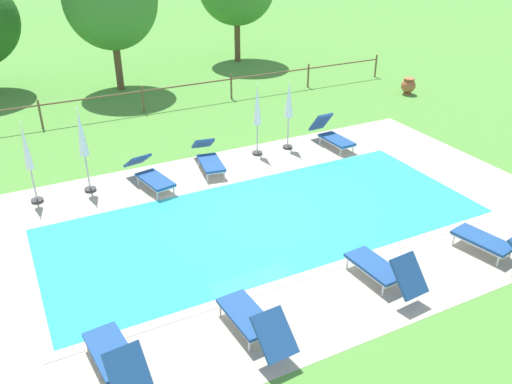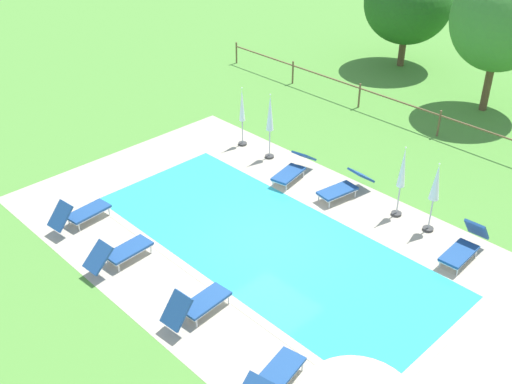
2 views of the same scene
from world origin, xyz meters
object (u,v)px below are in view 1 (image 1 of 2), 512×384
object	(u,v)px
sun_lounger_north_near_steps	(209,158)
patio_umbrella_closed_row_centre	(82,138)
sun_lounger_north_far	(384,269)
sun_lounger_north_mid	(116,358)
sun_lounger_south_near_corner	(332,135)
sun_lounger_south_mid	(254,321)
patio_umbrella_closed_row_mid_west	(289,104)
sun_lounger_north_end	(495,243)
patio_umbrella_closed_row_west	(27,154)
patio_umbrella_closed_row_mid_east	(257,110)
sun_lounger_south_far	(150,174)
terracotta_urn_near_fence	(408,86)

from	to	relation	value
sun_lounger_north_near_steps	patio_umbrella_closed_row_centre	bearing A→B (deg)	177.45
sun_lounger_north_near_steps	sun_lounger_north_far	xyz separation A→B (m)	(1.03, -6.92, 0.02)
sun_lounger_north_mid	sun_lounger_south_near_corner	bearing A→B (deg)	37.10
sun_lounger_south_mid	patio_umbrella_closed_row_mid_west	xyz separation A→B (m)	(4.99, 7.39, 1.13)
sun_lounger_north_far	sun_lounger_north_end	bearing A→B (deg)	-6.73
sun_lounger_north_mid	patio_umbrella_closed_row_mid_west	xyz separation A→B (m)	(7.42, 7.17, 1.12)
sun_lounger_south_mid	patio_umbrella_closed_row_west	world-z (taller)	patio_umbrella_closed_row_west
sun_lounger_north_mid	sun_lounger_south_mid	distance (m)	2.44
sun_lounger_north_mid	sun_lounger_north_end	bearing A→B (deg)	-2.71
patio_umbrella_closed_row_centre	patio_umbrella_closed_row_mid_east	xyz separation A→B (m)	(5.33, 0.15, -0.09)
patio_umbrella_closed_row_west	patio_umbrella_closed_row_centre	world-z (taller)	patio_umbrella_closed_row_centre
sun_lounger_north_far	patio_umbrella_closed_row_west	distance (m)	9.30
patio_umbrella_closed_row_mid_west	patio_umbrella_closed_row_centre	distance (m)	6.46
patio_umbrella_closed_row_mid_east	sun_lounger_south_far	bearing A→B (deg)	-170.22
sun_lounger_south_near_corner	sun_lounger_north_end	bearing A→B (deg)	-93.65
sun_lounger_south_near_corner	patio_umbrella_closed_row_west	size ratio (longest dim) A/B	0.83
sun_lounger_north_far	terracotta_urn_near_fence	size ratio (longest dim) A/B	2.75
sun_lounger_south_mid	patio_umbrella_closed_row_mid_east	xyz separation A→B (m)	(3.86, 7.40, 1.11)
sun_lounger_south_far	patio_umbrella_closed_row_mid_west	size ratio (longest dim) A/B	0.93
sun_lounger_south_near_corner	terracotta_urn_near_fence	size ratio (longest dim) A/B	2.70
sun_lounger_south_near_corner	patio_umbrella_closed_row_mid_west	distance (m)	1.86
sun_lounger_north_end	sun_lounger_south_mid	world-z (taller)	sun_lounger_south_mid
sun_lounger_north_far	sun_lounger_south_mid	xyz separation A→B (m)	(-3.08, -0.16, -0.01)
sun_lounger_north_near_steps	sun_lounger_north_mid	xyz separation A→B (m)	(-4.48, -6.86, 0.02)
patio_umbrella_closed_row_mid_west	patio_umbrella_closed_row_mid_east	distance (m)	1.12
sun_lounger_south_near_corner	terracotta_urn_near_fence	bearing A→B (deg)	28.19
sun_lounger_north_near_steps	sun_lounger_south_mid	xyz separation A→B (m)	(-2.05, -7.09, 0.01)
sun_lounger_south_near_corner	sun_lounger_south_mid	distance (m)	9.40
sun_lounger_north_mid	sun_lounger_north_far	distance (m)	5.51
terracotta_urn_near_fence	sun_lounger_north_near_steps	bearing A→B (deg)	-163.42
sun_lounger_north_end	sun_lounger_south_far	world-z (taller)	sun_lounger_south_far
sun_lounger_south_mid	sun_lounger_south_near_corner	bearing A→B (deg)	47.17
patio_umbrella_closed_row_mid_east	sun_lounger_north_end	bearing A→B (deg)	-74.67
patio_umbrella_closed_row_centre	sun_lounger_north_end	bearing A→B (deg)	-45.05
sun_lounger_north_mid	terracotta_urn_near_fence	xyz separation A→B (m)	(15.05, 10.01, -0.01)
sun_lounger_north_mid	patio_umbrella_closed_row_mid_east	world-z (taller)	patio_umbrella_closed_row_mid_east
sun_lounger_north_near_steps	sun_lounger_south_mid	world-z (taller)	sun_lounger_south_mid
sun_lounger_north_far	terracotta_urn_near_fence	bearing A→B (deg)	46.54
patio_umbrella_closed_row_mid_west	sun_lounger_north_far	bearing A→B (deg)	-104.80
sun_lounger_south_near_corner	patio_umbrella_closed_row_centre	world-z (taller)	patio_umbrella_closed_row_centre
sun_lounger_north_near_steps	sun_lounger_north_mid	bearing A→B (deg)	-123.16
sun_lounger_north_far	sun_lounger_south_mid	distance (m)	3.08
patio_umbrella_closed_row_mid_east	terracotta_urn_near_fence	distance (m)	9.27
patio_umbrella_closed_row_west	patio_umbrella_closed_row_mid_east	size ratio (longest dim) A/B	0.97
sun_lounger_south_mid	terracotta_urn_near_fence	xyz separation A→B (m)	(12.62, 10.23, -0.00)
sun_lounger_north_far	sun_lounger_north_mid	bearing A→B (deg)	179.39
sun_lounger_north_mid	patio_umbrella_closed_row_mid_east	bearing A→B (deg)	48.73
sun_lounger_north_mid	sun_lounger_south_mid	xyz separation A→B (m)	(2.43, -0.22, -0.01)
patio_umbrella_closed_row_centre	sun_lounger_north_near_steps	bearing A→B (deg)	-2.55
sun_lounger_south_far	sun_lounger_north_far	bearing A→B (deg)	-65.89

